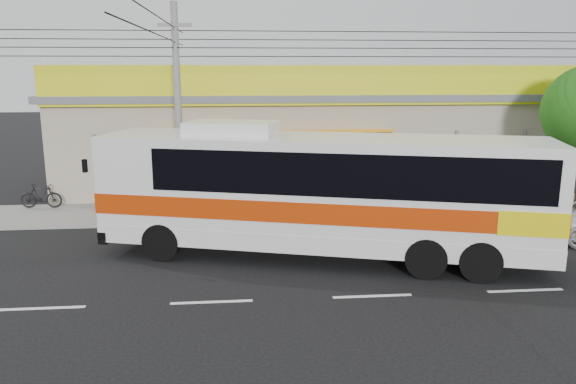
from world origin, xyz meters
name	(u,v)px	position (x,y,z in m)	size (l,w,h in m)	color
ground	(352,263)	(0.00, 0.00, 0.00)	(120.00, 120.00, 0.00)	black
sidewalk	(322,210)	(0.00, 6.00, 0.07)	(30.00, 3.20, 0.15)	gray
lane_markings	(372,296)	(0.00, -2.50, 0.00)	(50.00, 0.12, 0.01)	silver
storefront_building	(305,137)	(-0.01, 11.54, 2.30)	(22.60, 9.20, 5.70)	#A69886
coach_bus	(328,187)	(-0.66, 0.58, 2.16)	(13.34, 6.30, 4.03)	silver
motorbike_red	(230,192)	(-3.61, 6.90, 0.69)	(0.72, 2.06, 1.08)	maroon
motorbike_dark	(41,196)	(-11.07, 7.02, 0.64)	(0.46, 1.64, 0.98)	black
utility_pole	(175,42)	(-5.41, 5.40, 6.48)	(34.00, 14.00, 7.86)	slate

